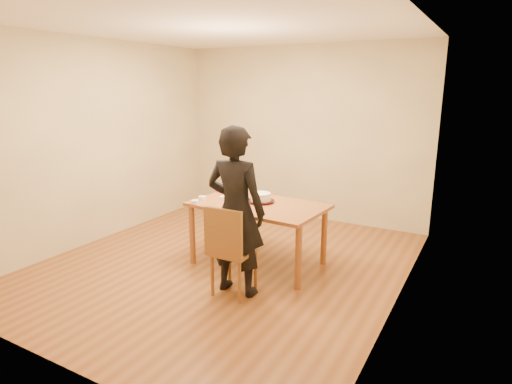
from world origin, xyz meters
The scene contains 16 objects.
room_shell centered at (0.00, 0.34, 1.35)m, with size 4.00×4.50×2.70m.
dining_table centered at (0.35, 0.19, 0.73)m, with size 1.53×0.91×0.04m, color brown.
dining_chair centered at (0.50, -0.58, 0.45)m, with size 0.38×0.38×0.04m, color brown.
cake_plate centered at (0.35, 0.27, 0.76)m, with size 0.32×0.32×0.02m, color red.
cake centered at (0.35, 0.27, 0.81)m, with size 0.24×0.24×0.08m, color white.
frosting_dome centered at (0.35, 0.27, 0.86)m, with size 0.24×0.24×0.03m, color white.
frosting_tub centered at (0.32, -0.15, 0.79)m, with size 0.09×0.09×0.08m, color white.
frosting_lid centered at (-0.05, -0.27, 0.75)m, with size 0.09×0.09×0.01m, color #18369F.
frosting_dollop centered at (-0.05, -0.27, 0.77)m, with size 0.04×0.04×0.02m, color white.
ramekin_green centered at (-0.29, -0.17, 0.77)m, with size 0.09×0.09×0.04m, color white.
ramekin_yellow centered at (-0.11, 0.15, 0.77)m, with size 0.09×0.09×0.04m, color white.
ramekin_multi centered at (-0.33, 0.02, 0.77)m, with size 0.09×0.09×0.04m, color white.
candy_box_pink centered at (-0.34, 0.43, 0.76)m, with size 0.12×0.06×0.02m, color #DD3487.
candy_box_green centered at (-0.35, 0.43, 0.78)m, with size 0.14×0.07×0.02m, color green.
spatula centered at (0.06, -0.27, 0.75)m, with size 0.16×0.02×0.01m, color black.
person centered at (0.50, -0.54, 0.87)m, with size 0.63×0.41×1.73m, color black.
Camera 1 is at (2.68, -4.01, 2.08)m, focal length 30.00 mm.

